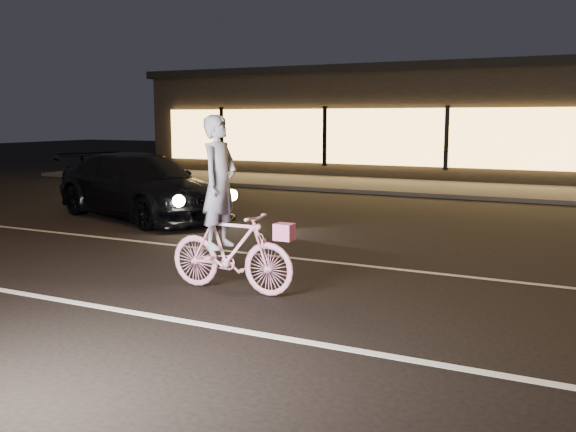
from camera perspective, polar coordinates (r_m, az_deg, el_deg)
The scene contains 7 objects.
ground at distance 9.03m, azimuth -8.03°, elevation -5.88°, with size 90.00×90.00×0.00m, color black.
lane_stripe_near at distance 7.89m, azimuth -14.29°, elevation -8.19°, with size 60.00×0.12×0.01m, color silver.
lane_stripe_far at distance 10.68m, azimuth -1.92°, elevation -3.49°, with size 60.00×0.10×0.01m, color gray.
sidewalk at distance 20.90m, azimuth 12.65°, elevation 2.44°, with size 30.00×4.00×0.12m, color #383533.
storefront at distance 26.61m, azimuth 15.97°, elevation 8.12°, with size 25.40×8.42×4.20m.
cyclist at distance 8.38m, azimuth -5.38°, elevation -1.24°, with size 1.83×0.63×2.30m.
sedan at distance 14.97m, azimuth -12.94°, elevation 2.61°, with size 5.42×3.54×1.46m.
Camera 1 is at (5.00, -7.17, 2.26)m, focal length 40.00 mm.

